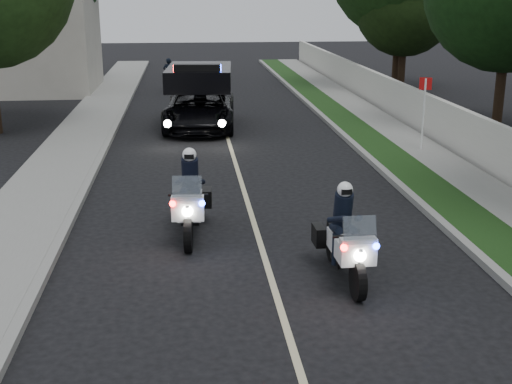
% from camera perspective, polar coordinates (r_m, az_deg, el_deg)
% --- Properties ---
extents(ground, '(120.00, 120.00, 0.00)m').
position_cam_1_polar(ground, '(11.19, 2.10, -9.91)').
color(ground, black).
rests_on(ground, ground).
extents(curb_right, '(0.20, 60.00, 0.15)m').
position_cam_1_polar(curb_right, '(21.24, 9.32, 3.01)').
color(curb_right, gray).
rests_on(curb_right, ground).
extents(grass_verge, '(1.20, 60.00, 0.16)m').
position_cam_1_polar(grass_verge, '(21.43, 11.13, 3.05)').
color(grass_verge, '#193814').
rests_on(grass_verge, ground).
extents(sidewalk_right, '(1.40, 60.00, 0.16)m').
position_cam_1_polar(sidewalk_right, '(21.85, 14.40, 3.09)').
color(sidewalk_right, gray).
rests_on(sidewalk_right, ground).
extents(property_wall, '(0.22, 60.00, 1.50)m').
position_cam_1_polar(property_wall, '(22.07, 16.97, 4.81)').
color(property_wall, beige).
rests_on(property_wall, ground).
extents(curb_left, '(0.20, 60.00, 0.15)m').
position_cam_1_polar(curb_left, '(20.67, -13.20, 2.41)').
color(curb_left, gray).
rests_on(curb_left, ground).
extents(sidewalk_left, '(2.00, 60.00, 0.16)m').
position_cam_1_polar(sidewalk_left, '(20.84, -16.21, 2.31)').
color(sidewalk_left, gray).
rests_on(sidewalk_left, ground).
extents(building_far, '(8.00, 6.00, 7.00)m').
position_cam_1_polar(building_far, '(36.94, -19.94, 13.35)').
color(building_far, '#A8A396').
rests_on(building_far, ground).
extents(lane_marking, '(0.12, 50.00, 0.01)m').
position_cam_1_polar(lane_marking, '(20.57, -1.79, 2.58)').
color(lane_marking, '#BFB78C').
rests_on(lane_marking, ground).
extents(police_moto_left, '(0.91, 2.26, 1.88)m').
position_cam_1_polar(police_moto_left, '(14.47, -5.49, -3.65)').
color(police_moto_left, silver).
rests_on(police_moto_left, ground).
extents(police_moto_right, '(0.79, 2.12, 1.78)m').
position_cam_1_polar(police_moto_right, '(12.42, 7.42, -7.23)').
color(police_moto_right, silver).
rests_on(police_moto_right, ground).
extents(police_suv, '(2.94, 5.68, 2.68)m').
position_cam_1_polar(police_suv, '(25.81, -4.73, 5.41)').
color(police_suv, black).
rests_on(police_suv, ground).
extents(bicycle, '(0.88, 1.89, 0.95)m').
position_cam_1_polar(bicycle, '(35.45, -7.33, 8.39)').
color(bicycle, black).
rests_on(bicycle, ground).
extents(cyclist, '(0.57, 0.40, 1.52)m').
position_cam_1_polar(cyclist, '(35.45, -7.33, 8.39)').
color(cyclist, black).
rests_on(cyclist, ground).
extents(sign_post, '(0.50, 0.50, 2.50)m').
position_cam_1_polar(sign_post, '(22.26, 13.73, 3.18)').
color(sign_post, '#B20C0F').
rests_on(sign_post, ground).
extents(tree_right_c, '(6.44, 6.44, 9.98)m').
position_cam_1_polar(tree_right_c, '(26.61, 19.58, 4.84)').
color(tree_right_c, black).
rests_on(tree_right_c, ground).
extents(tree_right_d, '(7.28, 7.28, 12.06)m').
position_cam_1_polar(tree_right_d, '(36.40, 11.61, 8.40)').
color(tree_right_d, '#1A3913').
rests_on(tree_right_d, ground).
extents(tree_right_e, '(5.90, 5.90, 8.39)m').
position_cam_1_polar(tree_right_e, '(35.73, 12.08, 8.23)').
color(tree_right_e, black).
rests_on(tree_right_e, ground).
extents(tree_left_far, '(9.58, 9.58, 12.29)m').
position_cam_1_polar(tree_left_far, '(38.28, -17.71, 8.35)').
color(tree_left_far, '#113611').
rests_on(tree_left_far, ground).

